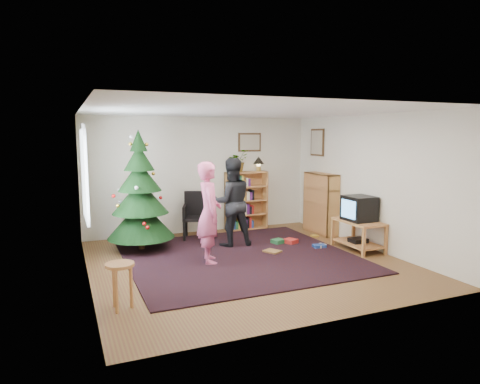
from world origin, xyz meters
name	(u,v)px	position (x,y,z in m)	size (l,w,h in m)	color
floor	(246,262)	(0.00, 0.00, 0.00)	(5.00, 5.00, 0.00)	brown
ceiling	(247,111)	(0.00, 0.00, 2.50)	(5.00, 5.00, 0.00)	white
wall_back	(201,175)	(0.00, 2.50, 1.25)	(5.00, 0.02, 2.50)	silver
wall_front	(336,214)	(0.00, -2.50, 1.25)	(5.00, 0.02, 2.50)	silver
wall_left	(85,196)	(-2.50, 0.00, 1.25)	(0.02, 5.00, 2.50)	silver
wall_right	(369,182)	(2.50, 0.00, 1.25)	(0.02, 5.00, 2.50)	silver
rug	(240,256)	(0.00, 0.30, 0.01)	(3.80, 3.60, 0.02)	black
window_pane	(84,175)	(-2.47, 0.60, 1.50)	(0.04, 1.20, 1.40)	silver
curtain	(85,171)	(-2.43, 1.30, 1.50)	(0.06, 0.35, 1.60)	white
picture_back	(250,142)	(1.15, 2.48, 1.95)	(0.55, 0.03, 0.42)	#4C3319
picture_right	(317,142)	(2.48, 1.75, 1.95)	(0.03, 0.50, 0.60)	#4C3319
christmas_tree	(140,201)	(-1.49, 1.45, 0.92)	(1.22, 1.22, 2.22)	#3F2816
bookshelf_back	(246,200)	(1.01, 2.34, 0.66)	(0.95, 0.30, 1.30)	#BD8643
bookshelf_right	(321,203)	(2.34, 1.35, 0.66)	(0.30, 0.95, 1.30)	#BD8643
tv_stand	(358,232)	(2.22, -0.09, 0.33)	(0.55, 0.98, 0.55)	#BD8643
crt_tv	(359,208)	(2.22, -0.09, 0.78)	(0.49, 0.52, 0.46)	black
armchair	(195,213)	(-0.30, 1.96, 0.52)	(0.68, 0.69, 0.96)	black
stool	(120,274)	(-2.20, -1.22, 0.45)	(0.35, 0.35, 0.58)	#BD8643
person_standing	(209,213)	(-0.58, 0.21, 0.84)	(0.62, 0.40, 1.69)	#CA507A
person_by_chair	(231,202)	(0.15, 1.08, 0.84)	(0.82, 0.64, 1.69)	black
potted_plant	(238,161)	(0.81, 2.34, 1.55)	(0.44, 0.39, 0.49)	gray
table_lamp	(259,161)	(1.31, 2.34, 1.52)	(0.25, 0.25, 0.33)	#A57F33
floor_clutter	(300,243)	(1.37, 0.58, 0.04)	(1.59, 1.03, 0.08)	#A51E19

